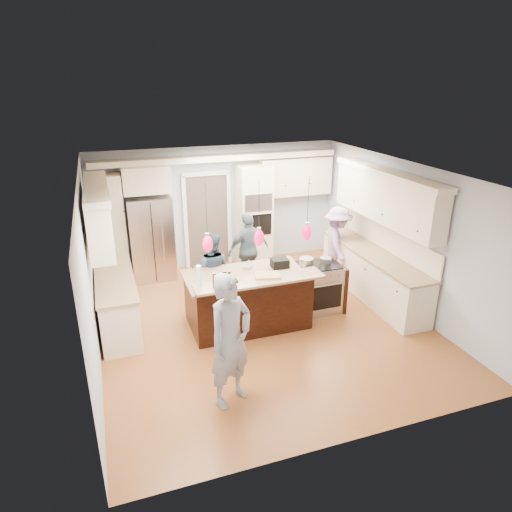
{
  "coord_description": "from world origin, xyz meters",
  "views": [
    {
      "loc": [
        -2.43,
        -6.67,
        4.1
      ],
      "look_at": [
        0.0,
        0.35,
        1.15
      ],
      "focal_mm": 32.0,
      "sensor_mm": 36.0,
      "label": 1
    }
  ],
  "objects": [
    {
      "name": "pot_small",
      "position": [
        1.27,
        0.16,
        0.97
      ],
      "size": [
        0.21,
        0.21,
        0.1
      ],
      "primitive_type": "cylinder",
      "color": "#B7B7BC",
      "rests_on": "island_range"
    },
    {
      "name": "oven_column",
      "position": [
        0.75,
        2.67,
        1.15
      ],
      "size": [
        0.72,
        0.69,
        2.3
      ],
      "color": "beige",
      "rests_on": "ground"
    },
    {
      "name": "beer_bottle_b",
      "position": [
        -0.74,
        -0.53,
        1.23
      ],
      "size": [
        0.07,
        0.07,
        0.21
      ],
      "primitive_type": "cylinder",
      "rotation": [
        0.0,
        0.0,
        0.33
      ],
      "color": "#43240C",
      "rests_on": "kitchen_island"
    },
    {
      "name": "person_bar_end",
      "position": [
        -1.09,
        -1.8,
        0.93
      ],
      "size": [
        0.8,
        0.71,
        1.85
      ],
      "primitive_type": "imported",
      "rotation": [
        0.0,
        0.0,
        0.48
      ],
      "color": "gray",
      "rests_on": "ground"
    },
    {
      "name": "kitchen_island",
      "position": [
        -0.25,
        0.07,
        0.49
      ],
      "size": [
        2.1,
        1.46,
        1.12
      ],
      "color": "black",
      "rests_on": "ground"
    },
    {
      "name": "island_range",
      "position": [
        1.16,
        0.15,
        0.46
      ],
      "size": [
        0.82,
        0.71,
        0.92
      ],
      "color": "#B7B7BC",
      "rests_on": "ground"
    },
    {
      "name": "beer_bottle_c",
      "position": [
        -0.82,
        -0.57,
        1.24
      ],
      "size": [
        0.06,
        0.06,
        0.24
      ],
      "primitive_type": "cylinder",
      "rotation": [
        0.0,
        0.0,
        0.04
      ],
      "color": "#43240C",
      "rests_on": "kitchen_island"
    },
    {
      "name": "left_cabinets",
      "position": [
        -2.44,
        0.8,
        1.06
      ],
      "size": [
        0.64,
        2.3,
        2.51
      ],
      "color": "beige",
      "rests_on": "ground"
    },
    {
      "name": "ground_plane",
      "position": [
        0.0,
        0.0,
        0.0
      ],
      "size": [
        6.0,
        6.0,
        0.0
      ],
      "primitive_type": "plane",
      "color": "#AC602F",
      "rests_on": "ground"
    },
    {
      "name": "back_upper_cabinets",
      "position": [
        -0.75,
        2.76,
        1.67
      ],
      "size": [
        5.3,
        0.61,
        2.54
      ],
      "color": "beige",
      "rests_on": "ground"
    },
    {
      "name": "person_range_side",
      "position": [
        2.14,
        1.3,
        0.8
      ],
      "size": [
        0.86,
        1.15,
        1.59
      ],
      "primitive_type": "imported",
      "rotation": [
        0.0,
        0.0,
        1.29
      ],
      "color": "#8F759E",
      "rests_on": "ground"
    },
    {
      "name": "refrigerator",
      "position": [
        -1.55,
        2.64,
        0.9
      ],
      "size": [
        0.9,
        0.7,
        1.8
      ],
      "primitive_type": "cube",
      "color": "#B7B7BC",
      "rests_on": "ground"
    },
    {
      "name": "drink_can",
      "position": [
        -0.68,
        -0.61,
        1.18
      ],
      "size": [
        0.07,
        0.07,
        0.11
      ],
      "primitive_type": "cylinder",
      "rotation": [
        0.0,
        0.0,
        -0.19
      ],
      "color": "#B7B7BC",
      "rests_on": "kitchen_island"
    },
    {
      "name": "person_far_right",
      "position": [
        0.27,
        1.6,
        0.79
      ],
      "size": [
        0.98,
        0.55,
        1.57
      ],
      "primitive_type": "imported",
      "rotation": [
        0.0,
        0.0,
        3.33
      ],
      "color": "slate",
      "rests_on": "ground"
    },
    {
      "name": "beer_bottle_a",
      "position": [
        -0.99,
        -0.59,
        1.24
      ],
      "size": [
        0.07,
        0.07,
        0.24
      ],
      "primitive_type": "cylinder",
      "rotation": [
        0.0,
        0.0,
        0.24
      ],
      "color": "#43240C",
      "rests_on": "kitchen_island"
    },
    {
      "name": "floor_rug",
      "position": [
        2.4,
        0.2,
        0.01
      ],
      "size": [
        0.66,
        0.94,
        0.01
      ],
      "primitive_type": "cube",
      "rotation": [
        0.0,
        0.0,
        -0.04
      ],
      "color": "olive",
      "rests_on": "ground"
    },
    {
      "name": "water_bottle",
      "position": [
        -1.2,
        -0.47,
        1.29
      ],
      "size": [
        0.1,
        0.1,
        0.34
      ],
      "primitive_type": "cylinder",
      "rotation": [
        0.0,
        0.0,
        0.38
      ],
      "color": "silver",
      "rests_on": "kitchen_island"
    },
    {
      "name": "person_far_left",
      "position": [
        -0.7,
        0.85,
        0.74
      ],
      "size": [
        0.87,
        0.77,
        1.49
      ],
      "primitive_type": "imported",
      "rotation": [
        0.0,
        0.0,
        2.8
      ],
      "color": "#2F455B",
      "rests_on": "ground"
    },
    {
      "name": "pot_large",
      "position": [
        0.89,
        0.16,
        0.99
      ],
      "size": [
        0.25,
        0.25,
        0.15
      ],
      "primitive_type": "cylinder",
      "color": "#B7B7BC",
      "rests_on": "island_range"
    },
    {
      "name": "right_counter_run",
      "position": [
        2.44,
        0.3,
        1.06
      ],
      "size": [
        0.64,
        3.1,
        2.51
      ],
      "color": "beige",
      "rests_on": "ground"
    },
    {
      "name": "pendant_lights",
      "position": [
        -0.25,
        -0.51,
        1.8
      ],
      "size": [
        1.75,
        0.15,
        1.03
      ],
      "color": "black",
      "rests_on": "ground"
    },
    {
      "name": "cutting_board",
      "position": [
        -0.09,
        -0.47,
        1.14
      ],
      "size": [
        0.46,
        0.37,
        0.03
      ],
      "primitive_type": "cube",
      "rotation": [
        0.0,
        0.0,
        -0.25
      ],
      "color": "tan",
      "rests_on": "kitchen_island"
    },
    {
      "name": "room_shell",
      "position": [
        0.0,
        0.0,
        1.82
      ],
      "size": [
        5.54,
        6.04,
        2.72
      ],
      "color": "#B2BCC6",
      "rests_on": "ground"
    }
  ]
}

